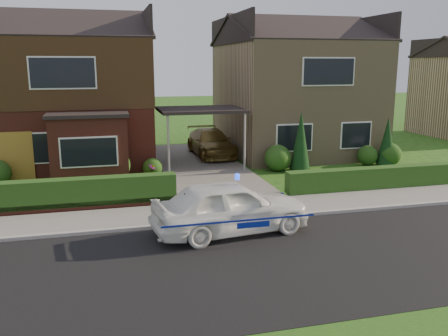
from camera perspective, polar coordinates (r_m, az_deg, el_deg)
name	(u,v)px	position (r m, az deg, el deg)	size (l,w,h in m)	color
ground	(290,259)	(12.14, 7.99, -10.79)	(120.00, 120.00, 0.00)	#154913
road	(290,259)	(12.14, 7.99, -10.79)	(60.00, 6.00, 0.02)	black
kerb	(253,219)	(14.79, 3.51, -6.12)	(60.00, 0.16, 0.12)	#9E9993
sidewalk	(243,209)	(15.74, 2.33, -4.98)	(60.00, 2.00, 0.10)	slate
driveway	(201,166)	(22.22, -2.77, 0.22)	(3.80, 12.00, 0.12)	#666059
house_left	(70,84)	(24.24, -18.03, 9.61)	(7.50, 9.53, 7.25)	maroon
house_right	(294,84)	(26.33, 8.43, 9.93)	(7.50, 8.06, 7.25)	tan
carport_link	(201,111)	(21.78, -2.82, 6.89)	(3.80, 3.00, 2.77)	black
garage_door	(5,158)	(20.94, -24.87, 1.08)	(2.20, 0.10, 2.10)	olive
dwarf_wall	(62,208)	(16.31, -18.95, -4.57)	(7.70, 0.25, 0.36)	maroon
hedge_left	(62,212)	(16.50, -18.87, -5.02)	(7.50, 0.55, 0.90)	#1D3D13
hedge_right	(378,190)	(19.23, 18.03, -2.51)	(7.50, 0.55, 0.80)	#1D3D13
shrub_left_mid	(114,166)	(20.01, -13.08, 0.29)	(1.32, 1.32, 1.32)	#1D3D13
shrub_left_near	(153,168)	(20.44, -8.59, 0.05)	(0.84, 0.84, 0.84)	#1D3D13
shrub_right_near	(278,158)	(21.48, 6.48, 1.20)	(1.20, 1.20, 1.20)	#1D3D13
shrub_right_mid	(368,155)	(23.60, 16.89, 1.46)	(0.96, 0.96, 0.96)	#1D3D13
shrub_right_far	(390,154)	(23.88, 19.32, 1.56)	(1.08, 1.08, 1.08)	#1D3D13
conifer_a	(301,142)	(21.55, 9.20, 3.05)	(0.90, 0.90, 2.60)	black
conifer_b	(387,143)	(23.67, 19.01, 2.87)	(0.90, 0.90, 2.20)	black
police_car	(231,207)	(13.51, 0.79, -4.75)	(4.14, 4.71, 1.70)	white
driveway_car	(211,142)	(24.48, -1.57, 3.09)	(1.85, 4.55, 1.32)	brown
potted_plant_b	(28,191)	(17.99, -22.48, -2.55)	(0.35, 0.44, 0.80)	gray
potted_plant_c	(152,173)	(19.78, -8.66, -0.61)	(0.38, 0.38, 0.68)	gray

